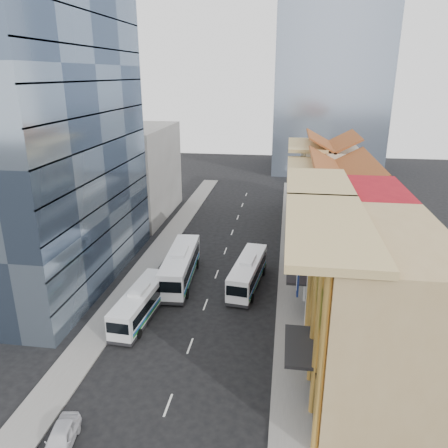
% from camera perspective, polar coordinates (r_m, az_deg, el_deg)
% --- Properties ---
extents(ground, '(200.00, 200.00, 0.00)m').
position_cam_1_polar(ground, '(32.12, -7.83, -23.56)').
color(ground, black).
rests_on(ground, ground).
extents(sidewalk_right, '(3.00, 90.00, 0.15)m').
position_cam_1_polar(sidewalk_right, '(49.52, 8.87, -7.03)').
color(sidewalk_right, slate).
rests_on(sidewalk_right, ground).
extents(sidewalk_left, '(3.00, 90.00, 0.15)m').
position_cam_1_polar(sidewalk_left, '(51.98, -10.30, -5.80)').
color(sidewalk_left, slate).
rests_on(sidewalk_left, ground).
extents(shophouse_tan, '(8.00, 14.00, 12.00)m').
position_cam_1_polar(shophouse_tan, '(32.38, 19.41, -11.06)').
color(shophouse_tan, tan).
rests_on(shophouse_tan, ground).
extents(shophouse_red, '(8.00, 10.00, 12.00)m').
position_cam_1_polar(shophouse_red, '(43.06, 16.62, -3.11)').
color(shophouse_red, maroon).
rests_on(shophouse_red, ground).
extents(shophouse_cream_near, '(8.00, 9.00, 10.00)m').
position_cam_1_polar(shophouse_cream_near, '(52.23, 15.17, -0.23)').
color(shophouse_cream_near, beige).
rests_on(shophouse_cream_near, ground).
extents(shophouse_cream_mid, '(8.00, 9.00, 10.00)m').
position_cam_1_polar(shophouse_cream_mid, '(60.76, 14.27, 2.55)').
color(shophouse_cream_mid, beige).
rests_on(shophouse_cream_mid, ground).
extents(shophouse_cream_far, '(8.00, 12.00, 11.00)m').
position_cam_1_polar(shophouse_cream_far, '(70.74, 13.53, 5.32)').
color(shophouse_cream_far, beige).
rests_on(shophouse_cream_far, ground).
extents(office_tower, '(12.00, 26.00, 30.00)m').
position_cam_1_polar(office_tower, '(48.62, -22.19, 9.81)').
color(office_tower, '#425269').
rests_on(office_tower, ground).
extents(office_block_far, '(10.00, 18.00, 14.00)m').
position_cam_1_polar(office_block_far, '(70.19, -11.40, 6.63)').
color(office_block_far, gray).
rests_on(office_block_far, ground).
extents(bus_left_near, '(2.89, 9.86, 3.12)m').
position_cam_1_polar(bus_left_near, '(41.76, -10.88, -10.09)').
color(bus_left_near, silver).
rests_on(bus_left_near, ground).
extents(bus_left_far, '(3.38, 11.73, 3.72)m').
position_cam_1_polar(bus_left_far, '(47.94, -5.73, -5.44)').
color(bus_left_far, white).
rests_on(bus_left_far, ground).
extents(bus_right, '(3.59, 10.44, 3.28)m').
position_cam_1_polar(bus_right, '(46.80, 3.12, -6.30)').
color(bus_right, white).
rests_on(bus_right, ground).
extents(sedan_left, '(2.16, 4.14, 1.34)m').
position_cam_1_polar(sedan_left, '(31.18, -20.56, -24.73)').
color(sedan_left, silver).
rests_on(sedan_left, ground).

